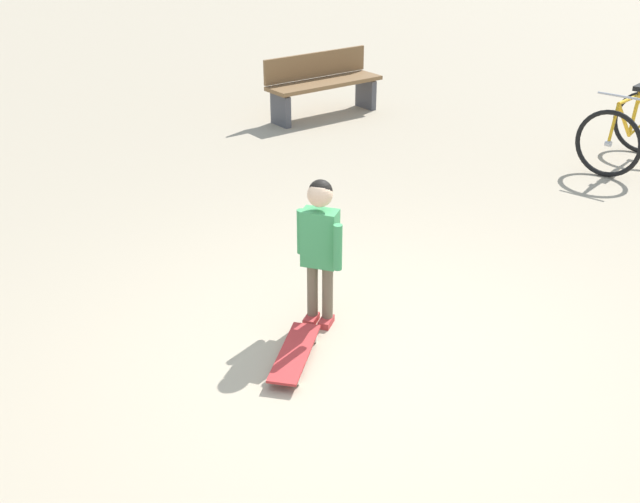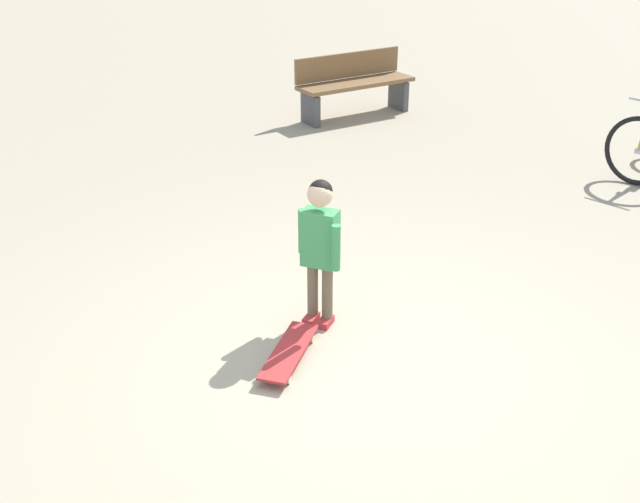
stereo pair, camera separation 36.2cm
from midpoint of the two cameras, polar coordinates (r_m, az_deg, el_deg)
ground_plane at (r=5.01m, az=4.73°, el=-8.31°), size 50.00×50.00×0.00m
child_person at (r=5.13m, az=2.02°, el=1.03°), size 0.36×0.24×1.06m
skateboard at (r=5.00m, az=-0.23°, el=-7.52°), size 0.23×0.71×0.07m
street_bench at (r=10.22m, az=3.58°, el=12.32°), size 1.33×1.53×0.80m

